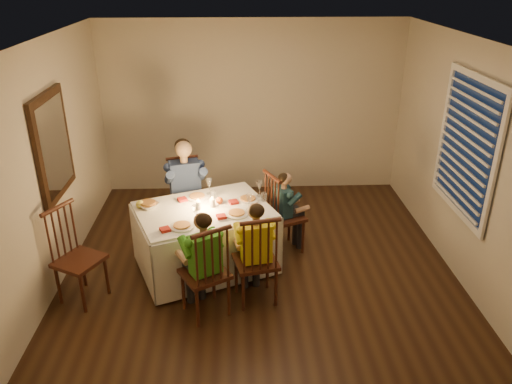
{
  "coord_description": "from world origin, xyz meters",
  "views": [
    {
      "loc": [
        -0.25,
        -4.86,
        3.27
      ],
      "look_at": [
        -0.04,
        0.15,
        0.98
      ],
      "focal_mm": 35.0,
      "sensor_mm": 36.0,
      "label": 1
    }
  ],
  "objects_px": {
    "dining_table": "(204,226)",
    "chair_near_left": "(207,311)",
    "adult": "(189,235)",
    "serving_bowl": "(148,205)",
    "chair_end": "(284,249)",
    "chair_extra": "(86,298)",
    "child_green": "(207,311)",
    "child_yellow": "(256,298)",
    "child_teal": "(284,249)",
    "chair_adult": "(189,235)",
    "chair_near_right": "(256,298)"
  },
  "relations": [
    {
      "from": "dining_table",
      "to": "chair_near_left",
      "type": "relative_size",
      "value": 1.68
    },
    {
      "from": "adult",
      "to": "serving_bowl",
      "type": "xyz_separation_m",
      "value": [
        -0.36,
        -0.71,
        0.8
      ]
    },
    {
      "from": "chair_end",
      "to": "chair_extra",
      "type": "height_order",
      "value": "chair_extra"
    },
    {
      "from": "child_green",
      "to": "child_yellow",
      "type": "xyz_separation_m",
      "value": [
        0.52,
        0.2,
        0.0
      ]
    },
    {
      "from": "chair_near_left",
      "to": "child_green",
      "type": "xyz_separation_m",
      "value": [
        0.0,
        0.0,
        0.0
      ]
    },
    {
      "from": "chair_near_left",
      "to": "child_teal",
      "type": "bearing_deg",
      "value": -156.77
    },
    {
      "from": "chair_extra",
      "to": "child_yellow",
      "type": "height_order",
      "value": "child_yellow"
    },
    {
      "from": "chair_adult",
      "to": "child_teal",
      "type": "height_order",
      "value": "chair_adult"
    },
    {
      "from": "chair_near_right",
      "to": "child_yellow",
      "type": "relative_size",
      "value": 0.92
    },
    {
      "from": "child_green",
      "to": "child_yellow",
      "type": "relative_size",
      "value": 1.01
    },
    {
      "from": "chair_near_right",
      "to": "child_teal",
      "type": "relative_size",
      "value": 1.01
    },
    {
      "from": "chair_near_left",
      "to": "child_green",
      "type": "distance_m",
      "value": 0.0
    },
    {
      "from": "chair_near_right",
      "to": "child_green",
      "type": "height_order",
      "value": "child_green"
    },
    {
      "from": "child_teal",
      "to": "serving_bowl",
      "type": "xyz_separation_m",
      "value": [
        -1.59,
        -0.31,
        0.8
      ]
    },
    {
      "from": "dining_table",
      "to": "chair_adult",
      "type": "relative_size",
      "value": 1.68
    },
    {
      "from": "chair_near_left",
      "to": "adult",
      "type": "height_order",
      "value": "adult"
    },
    {
      "from": "chair_adult",
      "to": "child_teal",
      "type": "xyz_separation_m",
      "value": [
        1.23,
        -0.41,
        0.0
      ]
    },
    {
      "from": "adult",
      "to": "child_yellow",
      "type": "bearing_deg",
      "value": -73.89
    },
    {
      "from": "chair_near_left",
      "to": "chair_near_right",
      "type": "relative_size",
      "value": 1.0
    },
    {
      "from": "chair_end",
      "to": "serving_bowl",
      "type": "relative_size",
      "value": 4.75
    },
    {
      "from": "dining_table",
      "to": "adult",
      "type": "xyz_separation_m",
      "value": [
        -0.27,
        0.77,
        -0.55
      ]
    },
    {
      "from": "adult",
      "to": "child_green",
      "type": "height_order",
      "value": "adult"
    },
    {
      "from": "dining_table",
      "to": "child_green",
      "type": "bearing_deg",
      "value": -108.52
    },
    {
      "from": "chair_adult",
      "to": "child_yellow",
      "type": "height_order",
      "value": "child_yellow"
    },
    {
      "from": "chair_adult",
      "to": "serving_bowl",
      "type": "relative_size",
      "value": 4.75
    },
    {
      "from": "chair_end",
      "to": "adult",
      "type": "relative_size",
      "value": 0.79
    },
    {
      "from": "chair_near_left",
      "to": "adult",
      "type": "bearing_deg",
      "value": -108.63
    },
    {
      "from": "chair_near_right",
      "to": "serving_bowl",
      "type": "height_order",
      "value": "serving_bowl"
    },
    {
      "from": "chair_near_left",
      "to": "serving_bowl",
      "type": "distance_m",
      "value": 1.38
    },
    {
      "from": "chair_near_left",
      "to": "chair_extra",
      "type": "bearing_deg",
      "value": -41.89
    },
    {
      "from": "chair_extra",
      "to": "child_yellow",
      "type": "relative_size",
      "value": 0.93
    },
    {
      "from": "dining_table",
      "to": "chair_adult",
      "type": "bearing_deg",
      "value": 87.57
    },
    {
      "from": "chair_near_left",
      "to": "serving_bowl",
      "type": "height_order",
      "value": "serving_bowl"
    },
    {
      "from": "serving_bowl",
      "to": "chair_adult",
      "type": "bearing_deg",
      "value": 63.42
    },
    {
      "from": "dining_table",
      "to": "chair_near_right",
      "type": "xyz_separation_m",
      "value": [
        0.56,
        -0.64,
        -0.55
      ]
    },
    {
      "from": "child_green",
      "to": "chair_near_left",
      "type": "bearing_deg",
      "value": 180.0
    },
    {
      "from": "chair_adult",
      "to": "child_green",
      "type": "xyz_separation_m",
      "value": [
        0.31,
        -1.61,
        0.0
      ]
    },
    {
      "from": "child_green",
      "to": "serving_bowl",
      "type": "distance_m",
      "value": 1.38
    },
    {
      "from": "serving_bowl",
      "to": "chair_near_left",
      "type": "bearing_deg",
      "value": -53.41
    },
    {
      "from": "child_green",
      "to": "child_teal",
      "type": "relative_size",
      "value": 1.11
    },
    {
      "from": "serving_bowl",
      "to": "chair_near_right",
      "type": "bearing_deg",
      "value": -30.63
    },
    {
      "from": "dining_table",
      "to": "child_yellow",
      "type": "distance_m",
      "value": 1.02
    },
    {
      "from": "chair_near_left",
      "to": "dining_table",
      "type": "bearing_deg",
      "value": -116.53
    },
    {
      "from": "chair_near_left",
      "to": "chair_end",
      "type": "xyz_separation_m",
      "value": [
        0.92,
        1.21,
        0.0
      ]
    },
    {
      "from": "child_teal",
      "to": "child_green",
      "type": "bearing_deg",
      "value": 119.55
    },
    {
      "from": "chair_extra",
      "to": "serving_bowl",
      "type": "xyz_separation_m",
      "value": [
        0.64,
        0.62,
        0.8
      ]
    },
    {
      "from": "child_green",
      "to": "serving_bowl",
      "type": "xyz_separation_m",
      "value": [
        -0.67,
        0.9,
        0.8
      ]
    },
    {
      "from": "chair_end",
      "to": "child_yellow",
      "type": "height_order",
      "value": "child_yellow"
    },
    {
      "from": "child_yellow",
      "to": "serving_bowl",
      "type": "relative_size",
      "value": 5.17
    },
    {
      "from": "dining_table",
      "to": "serving_bowl",
      "type": "relative_size",
      "value": 8.0
    }
  ]
}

